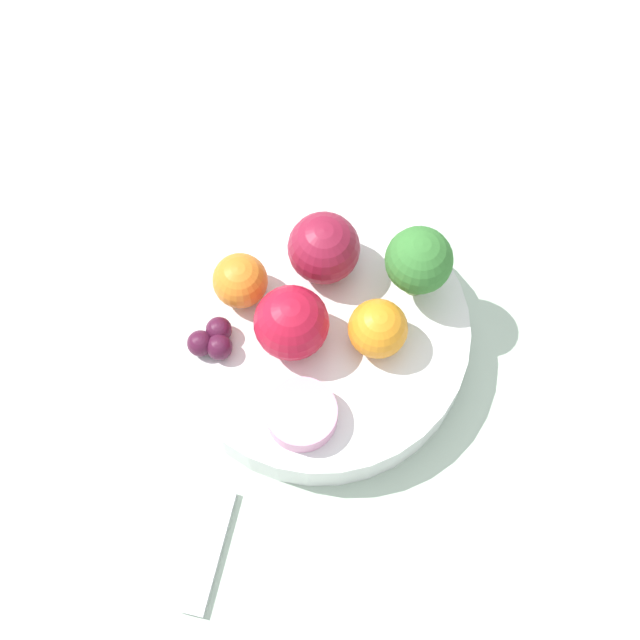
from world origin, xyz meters
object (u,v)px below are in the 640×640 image
at_px(bowl, 320,335).
at_px(apple_red, 324,248).
at_px(broccoli, 419,261).
at_px(grape_cluster, 213,340).
at_px(spoon, 210,551).
at_px(apple_green, 291,323).
at_px(orange_front, 240,281).
at_px(small_cup, 302,415).
at_px(orange_back, 378,329).

distance_m(bowl, apple_red, 0.07).
bearing_deg(broccoli, apple_red, -145.23).
height_order(bowl, grape_cluster, grape_cluster).
height_order(broccoli, apple_red, broccoli).
relative_size(bowl, spoon, 2.78).
bearing_deg(spoon, apple_green, 118.13).
distance_m(bowl, spoon, 0.17).
bearing_deg(orange_front, broccoli, 51.94).
xyz_separation_m(grape_cluster, spoon, (0.11, -0.09, -0.04)).
bearing_deg(small_cup, orange_front, 164.08).
height_order(orange_front, orange_back, orange_back).
bearing_deg(grape_cluster, bowl, 60.61).
xyz_separation_m(apple_green, orange_back, (0.04, 0.04, -0.01)).
bearing_deg(grape_cluster, spoon, -40.79).
bearing_deg(broccoli, orange_front, -128.06).
distance_m(apple_red, small_cup, 0.12).
distance_m(apple_red, spoon, 0.23).
bearing_deg(small_cup, apple_red, 131.95).
relative_size(apple_red, orange_back, 1.24).
bearing_deg(spoon, apple_red, 118.18).
xyz_separation_m(bowl, grape_cluster, (-0.04, -0.07, 0.03)).
distance_m(bowl, grape_cluster, 0.08).
bearing_deg(apple_red, orange_back, -9.07).
bearing_deg(orange_back, broccoli, 106.04).
bearing_deg(spoon, bowl, 113.13).
relative_size(grape_cluster, small_cup, 0.71).
bearing_deg(grape_cluster, apple_green, 55.04).
height_order(apple_red, spoon, apple_red).
xyz_separation_m(apple_green, grape_cluster, (-0.03, -0.05, -0.02)).
distance_m(bowl, apple_green, 0.05).
bearing_deg(orange_front, apple_green, 5.40).
bearing_deg(broccoli, orange_back, -73.96).
bearing_deg(broccoli, grape_cluster, -112.60).
height_order(broccoli, apple_green, broccoli).
bearing_deg(orange_front, spoon, -46.68).
distance_m(grape_cluster, spoon, 0.15).
bearing_deg(grape_cluster, orange_back, 51.06).
distance_m(broccoli, orange_back, 0.06).
bearing_deg(apple_green, broccoli, 74.45).
distance_m(apple_red, grape_cluster, 0.10).
xyz_separation_m(orange_back, small_cup, (0.01, -0.08, -0.01)).
xyz_separation_m(orange_back, grape_cluster, (-0.07, -0.09, -0.01)).
bearing_deg(orange_back, small_cup, -82.90).
height_order(orange_back, spoon, orange_back).
xyz_separation_m(bowl, broccoli, (0.02, 0.07, 0.06)).
bearing_deg(small_cup, orange_back, 97.10).
relative_size(broccoli, grape_cluster, 1.82).
bearing_deg(grape_cluster, orange_front, 114.99).
height_order(apple_green, spoon, apple_green).
bearing_deg(spoon, small_cup, 102.50).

